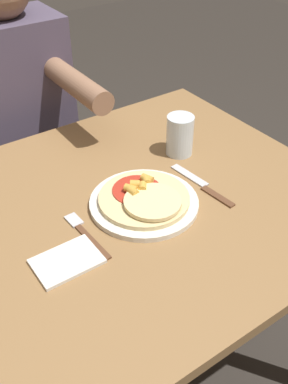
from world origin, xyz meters
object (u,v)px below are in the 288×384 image
(dining_table, at_px, (136,236))
(fork, at_px, (85,233))
(knife, at_px, (203,185))
(pizza, at_px, (145,198))
(drinking_glass, at_px, (180,135))
(plate, at_px, (144,203))
(person_diner, at_px, (23,119))

(dining_table, xyz_separation_m, fork, (-0.16, -0.04, 0.13))
(dining_table, bearing_deg, knife, -17.26)
(pizza, relative_size, drinking_glass, 1.93)
(drinking_glass, bearing_deg, dining_table, -154.44)
(plate, relative_size, person_diner, 0.22)
(plate, xyz_separation_m, knife, (0.17, -0.02, -0.00))
(knife, height_order, drinking_glass, drinking_glass)
(plate, bearing_deg, person_diner, 93.08)
(plate, xyz_separation_m, person_diner, (-0.04, 0.68, -0.06))
(dining_table, xyz_separation_m, person_diner, (-0.03, 0.65, 0.07))
(dining_table, bearing_deg, plate, -78.71)
(pizza, height_order, person_diner, person_diner)
(fork, bearing_deg, person_diner, 79.20)
(knife, distance_m, person_diner, 0.73)
(pizza, bearing_deg, plate, 96.84)
(knife, relative_size, person_diner, 0.18)
(plate, xyz_separation_m, drinking_glass, (0.22, 0.14, 0.05))
(dining_table, xyz_separation_m, knife, (0.17, -0.05, 0.13))
(dining_table, relative_size, drinking_glass, 8.77)
(person_diner, bearing_deg, dining_table, -87.30)
(plate, bearing_deg, fork, -177.87)
(pizza, distance_m, drinking_glass, 0.26)
(fork, height_order, person_diner, person_diner)
(knife, distance_m, drinking_glass, 0.18)
(dining_table, relative_size, fork, 5.68)
(dining_table, height_order, knife, knife)
(pizza, bearing_deg, dining_table, 100.83)
(pizza, distance_m, knife, 0.17)
(person_diner, bearing_deg, fork, -100.80)
(pizza, xyz_separation_m, drinking_glass, (0.22, 0.14, 0.03))
(plate, relative_size, drinking_glass, 2.32)
(fork, relative_size, drinking_glass, 1.54)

